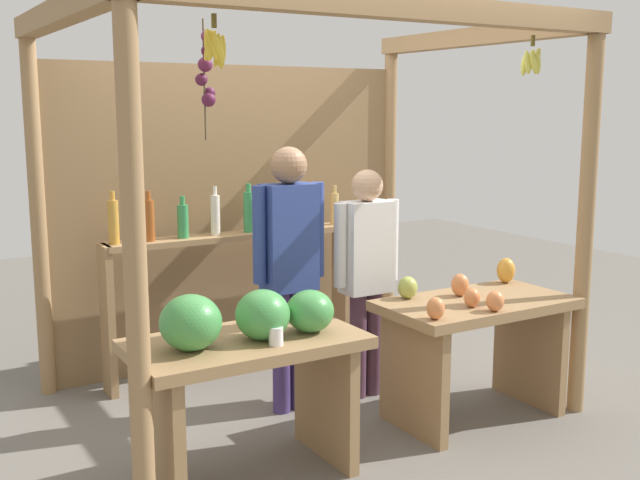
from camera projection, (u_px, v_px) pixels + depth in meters
name	position (u px, v px, depth m)	size (l,w,h in m)	color
ground_plane	(304.00, 401.00, 4.97)	(12.00, 12.00, 0.00)	slate
market_stall	(269.00, 177.00, 5.11)	(2.88, 2.11, 2.41)	#99754C
fruit_counter_left	(246.00, 357.00, 3.82)	(1.16, 0.64, 1.00)	#99754C
fruit_counter_right	(474.00, 330.00, 4.63)	(1.16, 0.65, 0.90)	#99754C
bottle_shelf_unit	(232.00, 261.00, 5.39)	(1.85, 0.22, 1.34)	#99754C
vendor_man	(289.00, 255.00, 4.66)	(0.48, 0.22, 1.64)	#483574
vendor_woman	(366.00, 264.00, 4.93)	(0.48, 0.20, 1.48)	#513244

